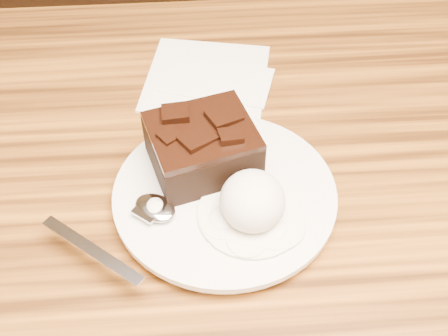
{
  "coord_description": "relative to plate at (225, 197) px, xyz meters",
  "views": [
    {
      "loc": [
        -0.04,
        -0.32,
        1.19
      ],
      "look_at": [
        -0.01,
        0.04,
        0.79
      ],
      "focal_mm": 45.14,
      "sensor_mm": 36.0,
      "label": 1
    }
  ],
  "objects": [
    {
      "name": "ice_cream_scoop",
      "position": [
        0.02,
        -0.03,
        0.03
      ],
      "size": [
        0.06,
        0.06,
        0.05
      ],
      "primitive_type": "ellipsoid",
      "color": "white",
      "rests_on": "plate"
    },
    {
      "name": "crumb_a",
      "position": [
        -0.05,
        0.01,
        0.01
      ],
      "size": [
        0.01,
        0.01,
        0.0
      ],
      "primitive_type": "cube",
      "rotation": [
        0.0,
        0.0,
        0.33
      ],
      "color": "black",
      "rests_on": "plate"
    },
    {
      "name": "plate",
      "position": [
        0.0,
        0.0,
        0.0
      ],
      "size": [
        0.22,
        0.22,
        0.02
      ],
      "primitive_type": "cylinder",
      "color": "white",
      "rests_on": "dining_table"
    },
    {
      "name": "brownie",
      "position": [
        -0.02,
        0.04,
        0.03
      ],
      "size": [
        0.12,
        0.11,
        0.05
      ],
      "primitive_type": "cube",
      "rotation": [
        0.0,
        0.0,
        0.28
      ],
      "color": "black",
      "rests_on": "plate"
    },
    {
      "name": "melt_puddle",
      "position": [
        0.02,
        -0.03,
        0.01
      ],
      "size": [
        0.1,
        0.1,
        0.0
      ],
      "primitive_type": "cylinder",
      "color": "white",
      "rests_on": "plate"
    },
    {
      "name": "crumb_b",
      "position": [
        0.06,
        -0.01,
        0.01
      ],
      "size": [
        0.01,
        0.01,
        0.0
      ],
      "primitive_type": "cube",
      "rotation": [
        0.0,
        0.0,
        1.1
      ],
      "color": "black",
      "rests_on": "plate"
    },
    {
      "name": "napkin",
      "position": [
        -0.01,
        0.2,
        -0.01
      ],
      "size": [
        0.17,
        0.17,
        0.01
      ],
      "primitive_type": "cube",
      "rotation": [
        0.0,
        0.0,
        -0.2
      ],
      "color": "white",
      "rests_on": "dining_table"
    },
    {
      "name": "spoon",
      "position": [
        -0.07,
        -0.02,
        0.01
      ],
      "size": [
        0.15,
        0.13,
        0.01
      ],
      "primitive_type": null,
      "rotation": [
        0.0,
        0.0,
        0.89
      ],
      "color": "silver",
      "rests_on": "plate"
    }
  ]
}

